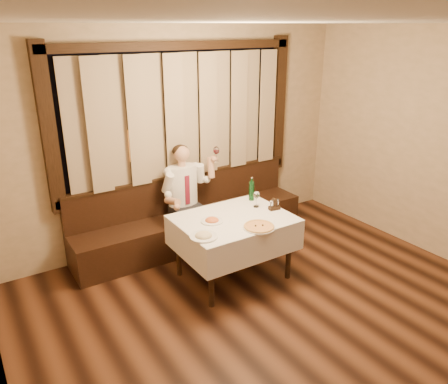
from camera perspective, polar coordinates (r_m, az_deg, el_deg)
room at (r=4.09m, az=7.01°, el=2.64°), size 5.01×6.01×2.81m
banquette at (r=5.89m, az=-4.33°, el=-3.87°), size 3.20×0.61×0.94m
dining_table at (r=4.95m, az=1.25°, el=-4.47°), size 1.27×0.97×0.76m
pizza at (r=4.67m, az=4.59°, el=-4.54°), size 0.34×0.34×0.04m
pasta_red at (r=4.79m, az=-1.59°, el=-3.53°), size 0.25×0.25×0.08m
pasta_cream at (r=4.45m, az=-2.69°, el=-5.48°), size 0.29×0.29×0.10m
green_bottle at (r=5.36m, az=3.63°, el=0.20°), size 0.06×0.06×0.30m
table_wine_glass at (r=5.15m, az=4.26°, el=-0.46°), size 0.07×0.07×0.20m
cruet_caddy at (r=5.13m, az=6.60°, el=-1.77°), size 0.14×0.08×0.14m
seated_man at (r=5.58m, az=-4.99°, el=0.21°), size 0.75×0.56×1.39m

